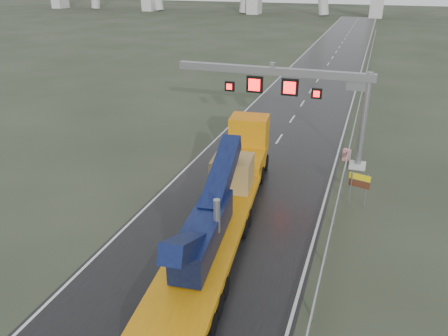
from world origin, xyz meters
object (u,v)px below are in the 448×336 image
at_px(striped_barrier, 347,155).
at_px(exit_sign_pair, 359,184).
at_px(heavy_haul_truck, 228,188).
at_px(sign_gantry, 299,89).

bearing_deg(striped_barrier, exit_sign_pair, -63.20).
relative_size(exit_sign_pair, striped_barrier, 2.31).
xyz_separation_m(exit_sign_pair, striped_barrier, (-1.21, 7.20, -1.09)).
bearing_deg(exit_sign_pair, heavy_haul_truck, -139.08).
xyz_separation_m(sign_gantry, heavy_haul_truck, (-2.21, -9.95, -3.74)).
bearing_deg(sign_gantry, heavy_haul_truck, -102.51).
relative_size(heavy_haul_truck, exit_sign_pair, 9.21).
distance_m(sign_gantry, exit_sign_pair, 9.01).
bearing_deg(sign_gantry, striped_barrier, 13.94).
bearing_deg(striped_barrier, heavy_haul_truck, -101.97).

